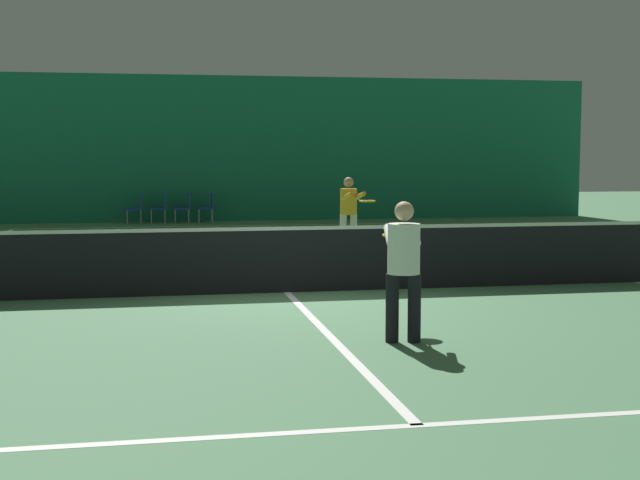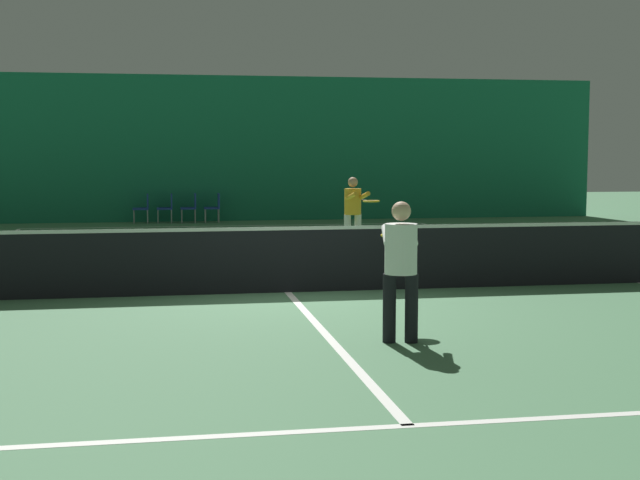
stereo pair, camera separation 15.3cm
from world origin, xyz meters
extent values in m
plane|color=#4C7F56|center=(0.00, 0.00, 0.00)|extent=(60.00, 60.00, 0.00)
cube|color=#196B4C|center=(0.00, 13.80, 2.13)|extent=(23.00, 0.12, 4.25)
cube|color=white|center=(0.00, 11.90, 0.00)|extent=(11.00, 0.10, 0.00)
cube|color=white|center=(0.00, 6.40, 0.00)|extent=(8.25, 0.10, 0.00)
cube|color=white|center=(0.00, -6.40, 0.00)|extent=(8.25, 0.10, 0.00)
cube|color=white|center=(5.50, 0.00, 0.00)|extent=(0.10, 23.80, 0.00)
cube|color=white|center=(0.00, 0.00, 0.00)|extent=(0.10, 12.80, 0.00)
cube|color=black|center=(0.00, 0.00, 0.47)|extent=(11.90, 0.02, 0.95)
cube|color=white|center=(0.00, 0.00, 0.92)|extent=(11.90, 0.02, 0.05)
cylinder|color=black|center=(0.59, -3.56, 0.37)|extent=(0.16, 0.16, 0.73)
cylinder|color=black|center=(0.82, -3.60, 0.37)|extent=(0.16, 0.16, 0.73)
cylinder|color=white|center=(0.70, -3.58, 1.00)|extent=(0.40, 0.40, 0.53)
sphere|color=#DBAD89|center=(0.70, -3.58, 1.39)|extent=(0.20, 0.20, 0.20)
cylinder|color=white|center=(0.61, -3.32, 1.12)|extent=(0.18, 0.51, 0.21)
cylinder|color=white|center=(0.88, -3.37, 1.12)|extent=(0.18, 0.51, 0.21)
cylinder|color=black|center=(0.82, -2.96, 1.05)|extent=(0.09, 0.31, 0.03)
torus|color=gold|center=(0.88, -2.66, 1.05)|extent=(0.39, 0.39, 0.03)
cylinder|color=silver|center=(0.88, -2.66, 1.05)|extent=(0.32, 0.32, 0.00)
cylinder|color=beige|center=(2.21, 5.35, 0.37)|extent=(0.16, 0.16, 0.74)
cylinder|color=beige|center=(1.98, 5.30, 0.37)|extent=(0.16, 0.16, 0.74)
cylinder|color=gold|center=(2.10, 5.32, 1.00)|extent=(0.40, 0.40, 0.53)
sphere|color=tan|center=(2.10, 5.32, 1.40)|extent=(0.20, 0.20, 0.20)
cylinder|color=gold|center=(2.28, 5.11, 1.12)|extent=(0.18, 0.51, 0.21)
cylinder|color=gold|center=(2.01, 5.06, 1.12)|extent=(0.18, 0.51, 0.21)
cylinder|color=black|center=(2.21, 4.70, 1.06)|extent=(0.08, 0.31, 0.03)
torus|color=gold|center=(2.27, 4.40, 1.06)|extent=(0.38, 0.38, 0.03)
cylinder|color=silver|center=(2.27, 4.40, 1.06)|extent=(0.32, 0.32, 0.00)
cylinder|color=#99999E|center=(-2.57, 13.44, 0.20)|extent=(0.03, 0.03, 0.39)
cylinder|color=#99999E|center=(-2.57, 13.06, 0.20)|extent=(0.03, 0.03, 0.39)
cylinder|color=#99999E|center=(-2.19, 13.44, 0.20)|extent=(0.03, 0.03, 0.39)
cylinder|color=#99999E|center=(-2.19, 13.06, 0.20)|extent=(0.03, 0.03, 0.39)
cube|color=navy|center=(-2.38, 13.25, 0.41)|extent=(0.44, 0.44, 0.05)
cube|color=navy|center=(-2.18, 13.25, 0.64)|extent=(0.04, 0.44, 0.40)
cylinder|color=#99999E|center=(-1.90, 13.44, 0.20)|extent=(0.03, 0.03, 0.39)
cylinder|color=#99999E|center=(-1.90, 13.06, 0.20)|extent=(0.03, 0.03, 0.39)
cylinder|color=#99999E|center=(-1.52, 13.44, 0.20)|extent=(0.03, 0.03, 0.39)
cylinder|color=#99999E|center=(-1.52, 13.06, 0.20)|extent=(0.03, 0.03, 0.39)
cube|color=navy|center=(-1.71, 13.25, 0.41)|extent=(0.44, 0.44, 0.05)
cube|color=navy|center=(-1.51, 13.25, 0.64)|extent=(0.04, 0.44, 0.40)
cylinder|color=#99999E|center=(-1.23, 13.44, 0.20)|extent=(0.03, 0.03, 0.39)
cylinder|color=#99999E|center=(-1.23, 13.06, 0.20)|extent=(0.03, 0.03, 0.39)
cylinder|color=#99999E|center=(-0.85, 13.44, 0.20)|extent=(0.03, 0.03, 0.39)
cylinder|color=#99999E|center=(-0.85, 13.06, 0.20)|extent=(0.03, 0.03, 0.39)
cube|color=navy|center=(-1.04, 13.25, 0.41)|extent=(0.44, 0.44, 0.05)
cube|color=navy|center=(-0.84, 13.25, 0.64)|extent=(0.04, 0.44, 0.40)
cylinder|color=#99999E|center=(-0.55, 13.44, 0.20)|extent=(0.03, 0.03, 0.39)
cylinder|color=#99999E|center=(-0.55, 13.06, 0.20)|extent=(0.03, 0.03, 0.39)
cylinder|color=#99999E|center=(-0.17, 13.44, 0.20)|extent=(0.03, 0.03, 0.39)
cylinder|color=#99999E|center=(-0.17, 13.06, 0.20)|extent=(0.03, 0.03, 0.39)
cube|color=navy|center=(-0.36, 13.25, 0.41)|extent=(0.44, 0.44, 0.05)
cube|color=navy|center=(-0.16, 13.25, 0.64)|extent=(0.04, 0.44, 0.40)
camera|label=1|loc=(-1.90, -12.54, 2.00)|focal=50.00mm
camera|label=2|loc=(-1.75, -12.57, 2.00)|focal=50.00mm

